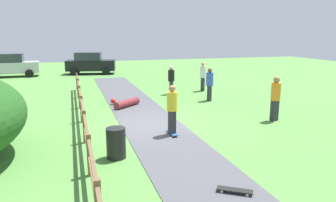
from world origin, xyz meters
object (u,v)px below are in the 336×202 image
object	(u,v)px
bystander_white	(203,75)
bystander_orange	(275,96)
skater_fallen	(126,103)
parked_car_silver	(11,65)
parked_car_black	(90,63)
trash_bin	(116,143)
skateboard_loose	(235,190)
bystander_blue	(210,83)
skater_riding	(172,107)
bystander_black	(171,79)

from	to	relation	value
bystander_white	bystander_orange	distance (m)	7.20
skater_fallen	parked_car_silver	size ratio (longest dim) A/B	0.35
parked_car_black	parked_car_silver	bearing A→B (deg)	-179.90
bystander_orange	parked_car_silver	bearing A→B (deg)	125.16
parked_car_black	trash_bin	bearing A→B (deg)	-91.56
skateboard_loose	parked_car_black	world-z (taller)	parked_car_black
bystander_orange	skateboard_loose	bearing A→B (deg)	-132.57
trash_bin	bystander_blue	bearing A→B (deg)	47.74
skater_fallen	bystander_orange	distance (m)	6.97
bystander_blue	skater_fallen	bearing A→B (deg)	-178.31
skater_riding	bystander_black	world-z (taller)	skater_riding
bystander_white	parked_car_silver	bearing A→B (deg)	139.40
bystander_blue	parked_car_silver	bearing A→B (deg)	130.88
skateboard_loose	bystander_blue	distance (m)	10.08
skater_fallen	bystander_blue	size ratio (longest dim) A/B	0.84
trash_bin	bystander_blue	world-z (taller)	bystander_blue
parked_car_silver	skateboard_loose	bearing A→B (deg)	-70.54
trash_bin	parked_car_black	distance (m)	20.04
skateboard_loose	bystander_blue	size ratio (longest dim) A/B	0.44
skater_riding	skater_fallen	xyz separation A→B (m)	(-0.82, 4.82, -0.81)
bystander_orange	parked_car_black	distance (m)	19.02
trash_bin	bystander_orange	world-z (taller)	bystander_orange
bystander_white	parked_car_silver	size ratio (longest dim) A/B	0.43
skater_riding	skateboard_loose	size ratio (longest dim) A/B	2.28
skateboard_loose	parked_car_silver	distance (m)	24.30
parked_car_silver	skater_fallen	bearing A→B (deg)	-62.22
skateboard_loose	bystander_white	world-z (taller)	bystander_white
skater_riding	parked_car_black	bearing A→B (deg)	95.07
skater_riding	skater_fallen	size ratio (longest dim) A/B	1.21
bystander_blue	parked_car_silver	xyz separation A→B (m)	(-11.72, 13.54, -0.01)
bystander_orange	parked_car_silver	distance (m)	21.95
skater_riding	parked_car_black	xyz separation A→B (m)	(-1.64, 18.51, -0.05)
trash_bin	bystander_blue	size ratio (longest dim) A/B	0.51
bystander_black	skater_riding	bearing A→B (deg)	-107.52
trash_bin	parked_car_silver	xyz separation A→B (m)	(-5.84, 20.01, 0.51)
skater_riding	bystander_blue	world-z (taller)	skater_riding
skateboard_loose	parked_car_silver	xyz separation A→B (m)	(-8.09, 22.90, 0.87)
trash_bin	bystander_blue	distance (m)	8.76
skater_fallen	bystander_white	size ratio (longest dim) A/B	0.81
skater_fallen	skateboard_loose	distance (m)	9.27
bystander_blue	bystander_orange	world-z (taller)	bystander_orange
bystander_orange	skater_riding	bearing A→B (deg)	-173.24
bystander_black	parked_car_black	xyz separation A→B (m)	(-3.95, 11.18, 0.04)
skateboard_loose	parked_car_black	xyz separation A→B (m)	(-1.71, 22.91, 0.87)
bystander_black	bystander_white	bearing A→B (deg)	10.92
trash_bin	skater_riding	world-z (taller)	skater_riding
skateboard_loose	bystander_black	distance (m)	11.97
bystander_black	bystander_white	world-z (taller)	bystander_white
bystander_blue	parked_car_black	bearing A→B (deg)	111.49
trash_bin	bystander_white	distance (m)	11.45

